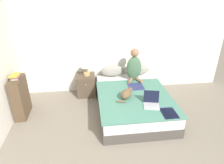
{
  "coord_description": "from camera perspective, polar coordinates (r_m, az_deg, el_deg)",
  "views": [
    {
      "loc": [
        -0.74,
        -1.79,
        2.58
      ],
      "look_at": [
        -0.29,
        1.82,
        0.8
      ],
      "focal_mm": 32.0,
      "sensor_mm": 36.0,
      "label": 1
    }
  ],
  "objects": [
    {
      "name": "wall_back",
      "position": [
        5.1,
        1.47,
        11.26
      ],
      "size": [
        5.71,
        0.05,
        2.55
      ],
      "color": "white",
      "rests_on": "ground_plane"
    },
    {
      "name": "nightstand",
      "position": [
        5.13,
        -7.39,
        -0.88
      ],
      "size": [
        0.46,
        0.46,
        0.54
      ],
      "color": "brown",
      "rests_on": "ground_plane"
    },
    {
      "name": "cat_tabby",
      "position": [
        4.15,
        4.16,
        -3.34
      ],
      "size": [
        0.39,
        0.38,
        0.19
      ],
      "rotation": [
        0.0,
        0.0,
        0.89
      ],
      "color": "brown",
      "rests_on": "bed"
    },
    {
      "name": "laptop_open",
      "position": [
        3.99,
        11.18,
        -5.82
      ],
      "size": [
        0.36,
        0.36,
        0.26
      ],
      "rotation": [
        0.0,
        0.0,
        -0.22
      ],
      "color": "#B7B7BC",
      "rests_on": "bed"
    },
    {
      "name": "pillow_near",
      "position": [
        5.11,
        0.1,
        3.19
      ],
      "size": [
        0.6,
        0.21,
        0.28
      ],
      "color": "gray",
      "rests_on": "bed"
    },
    {
      "name": "bookshelf",
      "position": [
        4.64,
        -24.75,
        -4.0
      ],
      "size": [
        0.23,
        0.56,
        0.88
      ],
      "color": "brown",
      "rests_on": "ground_plane"
    },
    {
      "name": "table_lamp",
      "position": [
        4.9,
        -7.39,
        4.96
      ],
      "size": [
        0.29,
        0.29,
        0.4
      ],
      "color": "tan",
      "rests_on": "nightstand"
    },
    {
      "name": "book_stack_top",
      "position": [
        4.44,
        -25.94,
        1.46
      ],
      "size": [
        0.2,
        0.25,
        0.09
      ],
      "color": "beige",
      "rests_on": "bookshelf"
    },
    {
      "name": "person_sitting",
      "position": [
        4.88,
        6.32,
        4.44
      ],
      "size": [
        0.37,
        0.36,
        0.79
      ],
      "color": "#476B4C",
      "rests_on": "bed"
    },
    {
      "name": "bed",
      "position": [
        4.51,
        5.86,
        -5.55
      ],
      "size": [
        1.54,
        2.12,
        0.45
      ],
      "color": "#4C4742",
      "rests_on": "ground_plane"
    },
    {
      "name": "pillow_far",
      "position": [
        5.23,
        7.44,
        3.52
      ],
      "size": [
        0.6,
        0.21,
        0.28
      ],
      "color": "gray",
      "rests_on": "bed"
    }
  ]
}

